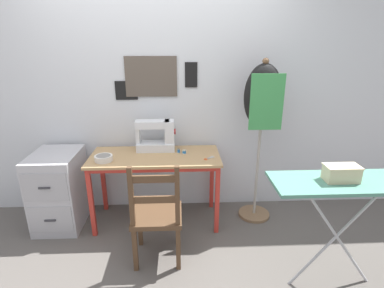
% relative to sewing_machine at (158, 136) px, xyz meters
% --- Properties ---
extents(ground_plane, '(14.00, 14.00, 0.00)m').
position_rel_sewing_machine_xyz_m(ground_plane, '(-0.02, -0.42, -0.85)').
color(ground_plane, '#5B5651').
extents(wall_back, '(10.00, 0.07, 2.55)m').
position_rel_sewing_machine_xyz_m(wall_back, '(-0.02, 0.19, 0.42)').
color(wall_back, silver).
rests_on(wall_back, ground_plane).
extents(sewing_table, '(1.24, 0.55, 0.71)m').
position_rel_sewing_machine_xyz_m(sewing_table, '(-0.02, -0.16, -0.23)').
color(sewing_table, tan).
rests_on(sewing_table, ground_plane).
extents(sewing_machine, '(0.39, 0.17, 0.33)m').
position_rel_sewing_machine_xyz_m(sewing_machine, '(0.00, 0.00, 0.00)').
color(sewing_machine, white).
rests_on(sewing_machine, sewing_table).
extents(fabric_bowl, '(0.16, 0.16, 0.05)m').
position_rel_sewing_machine_xyz_m(fabric_bowl, '(-0.48, -0.26, -0.12)').
color(fabric_bowl, silver).
rests_on(fabric_bowl, sewing_table).
extents(scissors, '(0.11, 0.10, 0.01)m').
position_rel_sewing_machine_xyz_m(scissors, '(0.47, -0.26, -0.14)').
color(scissors, silver).
rests_on(scissors, sewing_table).
extents(thread_spool_near_machine, '(0.03, 0.03, 0.04)m').
position_rel_sewing_machine_xyz_m(thread_spool_near_machine, '(0.21, -0.08, -0.12)').
color(thread_spool_near_machine, '#2875C1').
rests_on(thread_spool_near_machine, sewing_table).
extents(thread_spool_mid_table, '(0.04, 0.04, 0.03)m').
position_rel_sewing_machine_xyz_m(thread_spool_mid_table, '(0.26, -0.10, -0.13)').
color(thread_spool_mid_table, '#2875C1').
rests_on(thread_spool_mid_table, sewing_table).
extents(wooden_chair, '(0.40, 0.38, 0.90)m').
position_rel_sewing_machine_xyz_m(wooden_chair, '(0.02, -0.73, -0.44)').
color(wooden_chair, '#513823').
rests_on(wooden_chair, ground_plane).
extents(filing_cabinet, '(0.43, 0.57, 0.75)m').
position_rel_sewing_machine_xyz_m(filing_cabinet, '(-0.97, -0.16, -0.48)').
color(filing_cabinet, '#B7B7BC').
rests_on(filing_cabinet, ground_plane).
extents(dress_form, '(0.35, 0.32, 1.61)m').
position_rel_sewing_machine_xyz_m(dress_form, '(0.99, -0.11, 0.34)').
color(dress_form, '#846647').
rests_on(dress_form, ground_plane).
extents(ironing_board, '(1.01, 0.36, 0.87)m').
position_rel_sewing_machine_xyz_m(ironing_board, '(1.34, -1.06, -0.04)').
color(ironing_board, '#518E7A').
rests_on(ironing_board, ground_plane).
extents(storage_box, '(0.23, 0.12, 0.11)m').
position_rel_sewing_machine_xyz_m(storage_box, '(1.29, -1.06, 0.06)').
color(storage_box, beige).
rests_on(storage_box, ironing_board).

